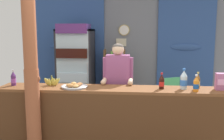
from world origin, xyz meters
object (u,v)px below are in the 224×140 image
object	(u,v)px
stall_counter	(114,114)
soda_bottle_water	(184,80)
bottle_shelf_rack	(115,78)
pastry_tray	(74,86)
drink_fridge	(75,63)
plastic_lawn_chair	(166,95)
banana_bunch	(52,82)
timber_post	(31,73)
soda_bottle_iced_tea	(198,81)
shopkeeper	(118,80)
soda_bottle_cola	(162,82)
snack_box_wafer	(222,82)
soda_bottle_grape_soda	(13,79)
soda_bottle_orange_soda	(196,84)

from	to	relation	value
stall_counter	soda_bottle_water	world-z (taller)	soda_bottle_water
bottle_shelf_rack	pastry_tray	bearing A→B (deg)	-100.61
drink_fridge	bottle_shelf_rack	bearing A→B (deg)	11.85
drink_fridge	plastic_lawn_chair	distance (m)	2.09
soda_bottle_water	banana_bunch	size ratio (longest dim) A/B	1.12
timber_post	soda_bottle_water	world-z (taller)	timber_post
soda_bottle_iced_tea	banana_bunch	distance (m)	2.15
plastic_lawn_chair	banana_bunch	world-z (taller)	banana_bunch
shopkeeper	pastry_tray	world-z (taller)	shopkeeper
soda_bottle_cola	snack_box_wafer	bearing A→B (deg)	1.57
drink_fridge	soda_bottle_grape_soda	size ratio (longest dim) A/B	7.86
shopkeeper	soda_bottle_grape_soda	xyz separation A→B (m)	(-1.55, -0.43, 0.06)
bottle_shelf_rack	soda_bottle_grape_soda	distance (m)	2.52
soda_bottle_cola	drink_fridge	bearing A→B (deg)	131.19
soda_bottle_iced_tea	pastry_tray	size ratio (longest dim) A/B	0.62
plastic_lawn_chair	soda_bottle_water	distance (m)	1.51
banana_bunch	soda_bottle_orange_soda	bearing A→B (deg)	-5.44
shopkeeper	timber_post	bearing A→B (deg)	-145.36
snack_box_wafer	pastry_tray	distance (m)	2.09
drink_fridge	soda_bottle_grape_soda	world-z (taller)	drink_fridge
plastic_lawn_chair	banana_bunch	distance (m)	2.35
drink_fridge	soda_bottle_water	bearing A→B (deg)	-43.72
bottle_shelf_rack	stall_counter	bearing A→B (deg)	-85.33
soda_bottle_cola	soda_bottle_orange_soda	bearing A→B (deg)	-14.48
timber_post	soda_bottle_water	size ratio (longest dim) A/B	8.26
snack_box_wafer	banana_bunch	world-z (taller)	snack_box_wafer
soda_bottle_iced_tea	soda_bottle_orange_soda	bearing A→B (deg)	-108.92
shopkeeper	snack_box_wafer	bearing A→B (deg)	-16.33
pastry_tray	timber_post	bearing A→B (deg)	-151.24
soda_bottle_orange_soda	soda_bottle_water	bearing A→B (deg)	135.52
pastry_tray	soda_bottle_cola	bearing A→B (deg)	1.32
stall_counter	soda_bottle_cola	distance (m)	0.82
plastic_lawn_chair	soda_bottle_iced_tea	size ratio (longest dim) A/B	3.61
soda_bottle_cola	soda_bottle_water	bearing A→B (deg)	3.96
soda_bottle_grape_soda	timber_post	bearing A→B (deg)	-38.72
timber_post	shopkeeper	size ratio (longest dim) A/B	1.59
timber_post	soda_bottle_cola	bearing A→B (deg)	10.05
stall_counter	pastry_tray	distance (m)	0.71
soda_bottle_water	banana_bunch	bearing A→B (deg)	178.22
soda_bottle_water	soda_bottle_orange_soda	bearing A→B (deg)	-44.48
bottle_shelf_rack	soda_bottle_iced_tea	bearing A→B (deg)	-56.15
timber_post	snack_box_wafer	world-z (taller)	timber_post
drink_fridge	soda_bottle_iced_tea	distance (m)	2.90
timber_post	snack_box_wafer	distance (m)	2.63
soda_bottle_iced_tea	pastry_tray	world-z (taller)	soda_bottle_iced_tea
shopkeeper	soda_bottle_orange_soda	bearing A→B (deg)	-27.49
shopkeeper	soda_bottle_iced_tea	world-z (taller)	shopkeeper
bottle_shelf_rack	soda_bottle_cola	distance (m)	2.32
stall_counter	timber_post	xyz separation A→B (m)	(-1.11, -0.22, 0.62)
stall_counter	timber_post	bearing A→B (deg)	-168.88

